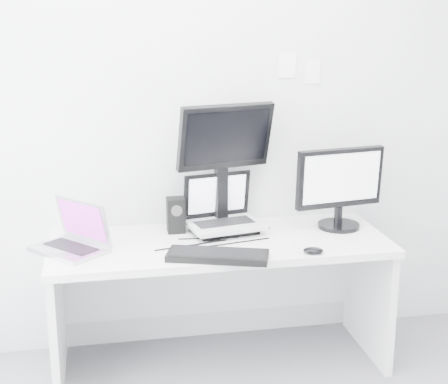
# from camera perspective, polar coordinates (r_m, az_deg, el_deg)

# --- Properties ---
(back_wall) EXTENTS (3.60, 0.00, 3.60)m
(back_wall) POSITION_cam_1_polar(r_m,az_deg,el_deg) (3.75, -1.37, 6.60)
(back_wall) COLOR silver
(back_wall) RESTS_ON ground
(desk) EXTENTS (1.80, 0.70, 0.73)m
(desk) POSITION_cam_1_polar(r_m,az_deg,el_deg) (3.70, -0.37, -9.48)
(desk) COLOR white
(desk) RESTS_ON ground
(macbook) EXTENTS (0.44, 0.45, 0.27)m
(macbook) POSITION_cam_1_polar(r_m,az_deg,el_deg) (3.44, -13.27, -2.88)
(macbook) COLOR #AFB0B4
(macbook) RESTS_ON desk
(speaker) EXTENTS (0.10, 0.10, 0.19)m
(speaker) POSITION_cam_1_polar(r_m,az_deg,el_deg) (3.68, -4.15, -1.98)
(speaker) COLOR black
(speaker) RESTS_ON desk
(dell_laptop) EXTENTS (0.44, 0.38, 0.33)m
(dell_laptop) POSITION_cam_1_polar(r_m,az_deg,el_deg) (3.63, 0.11, -1.05)
(dell_laptop) COLOR silver
(dell_laptop) RESTS_ON desk
(rear_monitor) EXTENTS (0.56, 0.32, 0.73)m
(rear_monitor) POSITION_cam_1_polar(r_m,az_deg,el_deg) (3.67, -0.04, 2.33)
(rear_monitor) COLOR black
(rear_monitor) RESTS_ON desk
(samsung_monitor) EXTENTS (0.54, 0.31, 0.47)m
(samsung_monitor) POSITION_cam_1_polar(r_m,az_deg,el_deg) (3.76, 9.94, 0.41)
(samsung_monitor) COLOR black
(samsung_monitor) RESTS_ON desk
(keyboard) EXTENTS (0.53, 0.32, 0.03)m
(keyboard) POSITION_cam_1_polar(r_m,az_deg,el_deg) (3.29, -0.54, -5.47)
(keyboard) COLOR black
(keyboard) RESTS_ON desk
(mouse) EXTENTS (0.12, 0.09, 0.03)m
(mouse) POSITION_cam_1_polar(r_m,az_deg,el_deg) (3.39, 7.66, -4.99)
(mouse) COLOR black
(mouse) RESTS_ON desk
(wall_note_0) EXTENTS (0.10, 0.00, 0.14)m
(wall_note_0) POSITION_cam_1_polar(r_m,az_deg,el_deg) (3.81, 5.43, 10.77)
(wall_note_0) COLOR white
(wall_note_0) RESTS_ON back_wall
(wall_note_1) EXTENTS (0.09, 0.00, 0.13)m
(wall_note_1) POSITION_cam_1_polar(r_m,az_deg,el_deg) (3.86, 7.59, 10.16)
(wall_note_1) COLOR white
(wall_note_1) RESTS_ON back_wall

